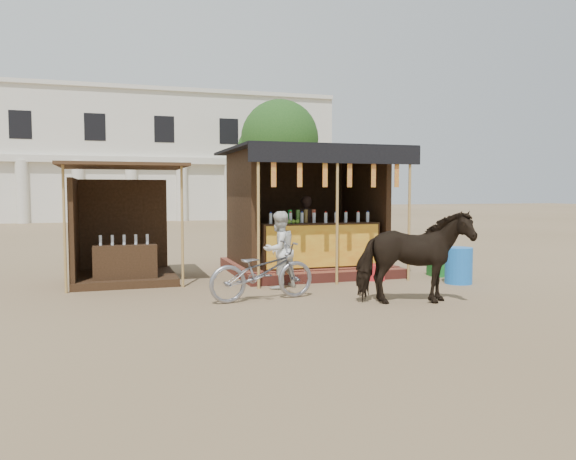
% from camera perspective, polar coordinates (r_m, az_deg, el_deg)
% --- Properties ---
extents(ground, '(120.00, 120.00, 0.00)m').
position_cam_1_polar(ground, '(9.44, 2.97, -7.33)').
color(ground, '#846B4C').
rests_on(ground, ground).
extents(main_stall, '(3.60, 3.61, 2.78)m').
position_cam_1_polar(main_stall, '(12.78, 1.90, 0.27)').
color(main_stall, brown).
rests_on(main_stall, ground).
extents(secondary_stall, '(2.40, 2.40, 2.38)m').
position_cam_1_polar(secondary_stall, '(11.94, -17.13, -0.99)').
color(secondary_stall, '#3A2415').
rests_on(secondary_stall, ground).
extents(cow, '(1.96, 1.19, 1.54)m').
position_cam_1_polar(cow, '(9.38, 12.64, -2.72)').
color(cow, black).
rests_on(cow, ground).
extents(motorbike, '(1.95, 0.92, 0.99)m').
position_cam_1_polar(motorbike, '(9.52, -2.65, -4.22)').
color(motorbike, gray).
rests_on(motorbike, ground).
extents(bystander, '(0.89, 0.81, 1.47)m').
position_cam_1_polar(bystander, '(10.63, -0.91, -2.04)').
color(bystander, silver).
rests_on(bystander, ground).
extents(blue_barrel, '(0.56, 0.56, 0.72)m').
position_cam_1_polar(blue_barrel, '(11.74, 16.95, -3.47)').
color(blue_barrel, blue).
rests_on(blue_barrel, ground).
extents(red_crate, '(0.53, 0.54, 0.32)m').
position_cam_1_polar(red_crate, '(11.86, 8.58, -4.26)').
color(red_crate, '#AB1C21').
rests_on(red_crate, ground).
extents(cooler, '(0.69, 0.52, 0.46)m').
position_cam_1_polar(cooler, '(12.69, 15.55, -3.48)').
color(cooler, '#197426').
rests_on(cooler, ground).
extents(background_building, '(26.00, 7.45, 8.18)m').
position_cam_1_polar(background_building, '(38.68, -15.87, 7.00)').
color(background_building, silver).
rests_on(background_building, ground).
extents(tree, '(4.50, 4.40, 7.00)m').
position_cam_1_polar(tree, '(32.23, -1.24, 8.95)').
color(tree, '#382314').
rests_on(tree, ground).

